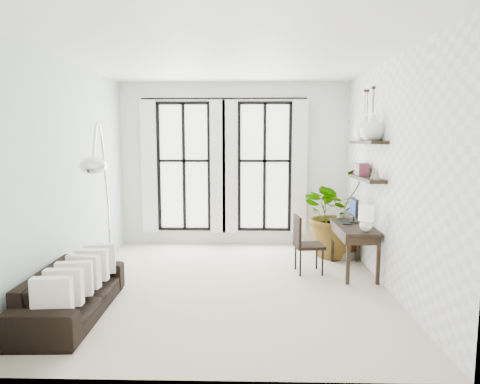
{
  "coord_description": "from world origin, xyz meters",
  "views": [
    {
      "loc": [
        0.33,
        -5.99,
        2.09
      ],
      "look_at": [
        0.17,
        0.3,
        1.32
      ],
      "focal_mm": 32.0,
      "sensor_mm": 36.0,
      "label": 1
    }
  ],
  "objects_px": {
    "desk_chair": "(304,240)",
    "buddha": "(343,237)",
    "desk": "(355,229)",
    "sofa": "(72,293)",
    "arc_lamp": "(101,161)",
    "plant": "(338,212)"
  },
  "relations": [
    {
      "from": "plant",
      "to": "desk",
      "type": "bearing_deg",
      "value": -87.47
    },
    {
      "from": "sofa",
      "to": "desk_chair",
      "type": "distance_m",
      "value": 3.44
    },
    {
      "from": "plant",
      "to": "desk",
      "type": "distance_m",
      "value": 1.06
    },
    {
      "from": "plant",
      "to": "buddha",
      "type": "height_order",
      "value": "plant"
    },
    {
      "from": "plant",
      "to": "buddha",
      "type": "relative_size",
      "value": 1.83
    },
    {
      "from": "plant",
      "to": "arc_lamp",
      "type": "bearing_deg",
      "value": -152.15
    },
    {
      "from": "sofa",
      "to": "arc_lamp",
      "type": "bearing_deg",
      "value": -8.53
    },
    {
      "from": "sofa",
      "to": "desk",
      "type": "xyz_separation_m",
      "value": [
        3.75,
        1.72,
        0.43
      ]
    },
    {
      "from": "desk",
      "to": "buddha",
      "type": "bearing_deg",
      "value": 88.2
    },
    {
      "from": "arc_lamp",
      "to": "buddha",
      "type": "xyz_separation_m",
      "value": [
        3.67,
        1.75,
        -1.44
      ]
    },
    {
      "from": "desk",
      "to": "desk_chair",
      "type": "xyz_separation_m",
      "value": [
        -0.78,
        0.01,
        -0.19
      ]
    },
    {
      "from": "desk_chair",
      "to": "buddha",
      "type": "distance_m",
      "value": 1.21
    },
    {
      "from": "sofa",
      "to": "buddha",
      "type": "height_order",
      "value": "buddha"
    },
    {
      "from": "desk_chair",
      "to": "arc_lamp",
      "type": "height_order",
      "value": "arc_lamp"
    },
    {
      "from": "plant",
      "to": "arc_lamp",
      "type": "xyz_separation_m",
      "value": [
        -3.6,
        -1.9,
        1.01
      ]
    },
    {
      "from": "desk",
      "to": "desk_chair",
      "type": "relative_size",
      "value": 1.39
    },
    {
      "from": "desk",
      "to": "arc_lamp",
      "type": "distance_m",
      "value": 3.9
    },
    {
      "from": "sofa",
      "to": "desk_chair",
      "type": "xyz_separation_m",
      "value": [
        2.96,
        1.73,
        0.24
      ]
    },
    {
      "from": "buddha",
      "to": "sofa",
      "type": "bearing_deg",
      "value": -145.27
    },
    {
      "from": "sofa",
      "to": "desk_chair",
      "type": "height_order",
      "value": "desk_chair"
    },
    {
      "from": "arc_lamp",
      "to": "desk_chair",
      "type": "bearing_deg",
      "value": 16.77
    },
    {
      "from": "arc_lamp",
      "to": "buddha",
      "type": "distance_m",
      "value": 4.32
    }
  ]
}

